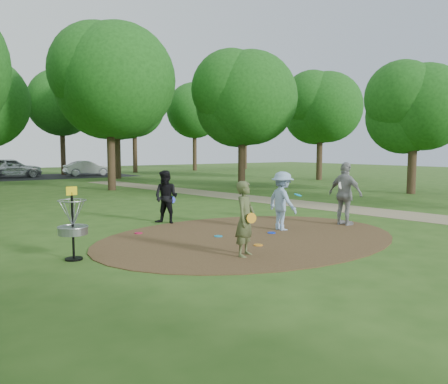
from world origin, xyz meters
TOP-DOWN VIEW (x-y plane):
  - ground at (0.00, 0.00)m, footprint 100.00×100.00m
  - dirt_clearing at (0.00, 0.00)m, footprint 8.40×8.40m
  - footpath at (6.50, 2.00)m, footprint 7.55×39.89m
  - parking_lot at (2.00, 30.00)m, footprint 14.00×8.00m
  - player_observer_with_disc at (-1.40, -1.56)m, footprint 0.71×0.64m
  - player_throwing_with_disc at (1.35, 0.24)m, footprint 1.11×1.12m
  - player_walking_with_disc at (-0.80, 3.17)m, footprint 0.96×1.02m
  - player_waiting_with_disc at (3.46, -0.26)m, footprint 0.59×1.16m
  - disc_ground_cyan at (-0.70, 0.48)m, footprint 0.22×0.22m
  - disc_ground_blue at (0.76, 0.02)m, footprint 0.22×0.22m
  - disc_ground_red at (-2.23, 2.10)m, footprint 0.22×0.22m
  - car_left at (-0.68, 30.32)m, footprint 4.76×1.94m
  - car_right at (5.36, 29.41)m, footprint 4.05×1.62m
  - disc_ground_orange at (-0.52, -0.95)m, footprint 0.22×0.22m
  - disc_golf_basket at (-4.50, 0.30)m, footprint 0.63×0.63m
  - tree_ring at (1.11, 10.81)m, footprint 37.07×45.61m

SIDE VIEW (x-z plane):
  - ground at x=0.00m, z-range 0.00..0.00m
  - parking_lot at x=2.00m, z-range 0.00..0.01m
  - footpath at x=6.50m, z-range 0.00..0.01m
  - dirt_clearing at x=0.00m, z-range 0.00..0.02m
  - disc_ground_cyan at x=-0.70m, z-range 0.02..0.04m
  - disc_ground_blue at x=0.76m, z-range 0.02..0.04m
  - disc_ground_red at x=-2.23m, z-range 0.02..0.04m
  - disc_ground_orange at x=-0.52m, z-range 0.02..0.04m
  - car_right at x=5.36m, z-range 0.00..1.31m
  - car_left at x=-0.68m, z-range 0.00..1.62m
  - player_observer_with_disc at x=-1.40m, z-range 0.00..1.63m
  - player_walking_with_disc at x=-0.80m, z-range 0.00..1.66m
  - player_throwing_with_disc at x=1.35m, z-range 0.00..1.68m
  - disc_golf_basket at x=-4.50m, z-range 0.10..1.64m
  - player_waiting_with_disc at x=3.46m, z-range 0.00..1.92m
  - tree_ring at x=1.11m, z-range 0.59..10.07m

